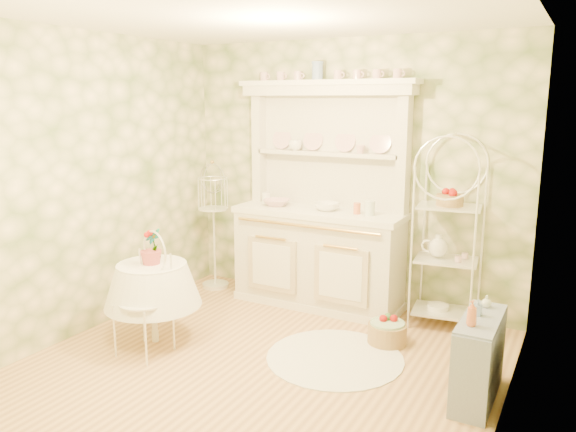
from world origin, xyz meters
The scene contains 22 objects.
floor centered at (0.00, 0.00, 0.00)m, with size 3.60×3.60×0.00m, color tan.
ceiling centered at (0.00, 0.00, 2.70)m, with size 3.60×3.60×0.00m, color white.
wall_left centered at (-1.80, 0.00, 1.35)m, with size 3.60×3.60×0.00m, color #F9E7C1.
wall_right centered at (1.80, 0.00, 1.35)m, with size 3.60×3.60×0.00m, color #F9E7C1.
wall_back centered at (0.00, 1.80, 1.35)m, with size 3.60×3.60×0.00m, color #F9E7C1.
wall_front centered at (0.00, -1.80, 1.35)m, with size 3.60×3.60×0.00m, color #F9E7C1.
kitchen_dresser centered at (-0.20, 1.52, 1.15)m, with size 1.87×0.61×2.29m, color silver.
bakers_rack centered at (1.09, 1.56, 0.90)m, with size 0.56×0.40×1.80m, color white.
side_shelf centered at (1.61, 0.35, 0.31)m, with size 0.27×0.73×0.63m, color #828EAF.
round_table centered at (-1.07, 0.00, 0.39)m, with size 0.72×0.72×0.79m, color white.
cafe_chair centered at (-0.98, -0.22, 0.45)m, with size 0.41×0.41×0.89m, color white.
birdcage_stand centered at (-1.47, 1.47, 0.71)m, with size 0.34×0.34×1.42m, color white.
floor_basket centered at (0.75, 0.94, 0.10)m, with size 0.29×0.29×0.19m, color tan.
lace_rug centered at (0.47, 0.46, 0.00)m, with size 1.14×1.14×0.01m, color white.
bowl_floral centered at (-0.68, 1.51, 1.02)m, with size 0.28×0.28×0.07m, color white.
bowl_white centered at (-0.11, 1.52, 1.02)m, with size 0.25×0.25×0.08m, color white.
cup_left centered at (-0.55, 1.67, 1.61)m, with size 0.14×0.14×0.11m, color white.
cup_right centered at (0.17, 1.67, 1.61)m, with size 0.09×0.09×0.08m, color white.
potted_geranium centered at (-1.04, 0.02, 0.85)m, with size 0.16×0.11×0.31m, color #3F7238.
bottle_amber centered at (1.58, 0.17, 0.68)m, with size 0.07×0.07×0.18m, color #D16C41.
bottle_blue centered at (1.58, 0.39, 0.65)m, with size 0.05×0.05×0.12m, color #7691C2.
bottle_glass centered at (1.61, 0.58, 0.65)m, with size 0.07×0.07×0.09m, color silver.
Camera 1 is at (2.18, -3.52, 2.10)m, focal length 35.00 mm.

